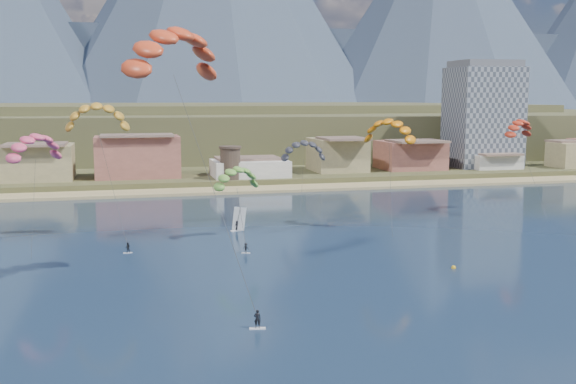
{
  "coord_description": "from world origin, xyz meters",
  "views": [
    {
      "loc": [
        -22.29,
        -57.75,
        22.97
      ],
      "look_at": [
        0.0,
        32.0,
        10.0
      ],
      "focal_mm": 42.08,
      "sensor_mm": 36.0,
      "label": 1
    }
  ],
  "objects": [
    {
      "name": "ground",
      "position": [
        0.0,
        0.0,
        0.0
      ],
      "size": [
        2400.0,
        2400.0,
        0.0
      ],
      "primitive_type": "plane",
      "color": "#0D1E32",
      "rests_on": "ground"
    },
    {
      "name": "beach",
      "position": [
        0.0,
        106.0,
        0.25
      ],
      "size": [
        2200.0,
        12.0,
        0.9
      ],
      "color": "tan",
      "rests_on": "ground"
    },
    {
      "name": "land",
      "position": [
        0.0,
        560.0,
        0.0
      ],
      "size": [
        2200.0,
        900.0,
        4.0
      ],
      "color": "brown",
      "rests_on": "ground"
    },
    {
      "name": "foothills",
      "position": [
        22.39,
        232.47,
        9.08
      ],
      "size": [
        940.0,
        210.0,
        18.0
      ],
      "color": "brown",
      "rests_on": "ground"
    },
    {
      "name": "town",
      "position": [
        -40.0,
        122.0,
        8.0
      ],
      "size": [
        400.0,
        24.0,
        12.0
      ],
      "color": "silver",
      "rests_on": "ground"
    },
    {
      "name": "apartment_tower",
      "position": [
        85.0,
        128.0,
        17.82
      ],
      "size": [
        20.0,
        16.0,
        32.0
      ],
      "color": "gray",
      "rests_on": "ground"
    },
    {
      "name": "watchtower",
      "position": [
        5.0,
        114.0,
        6.37
      ],
      "size": [
        5.82,
        5.82,
        8.6
      ],
      "color": "#47382D",
      "rests_on": "ground"
    },
    {
      "name": "kitesurfer_red",
      "position": [
        -16.11,
        21.81,
        28.89
      ],
      "size": [
        14.36,
        22.65,
        33.79
      ],
      "color": "silver",
      "rests_on": "ground"
    },
    {
      "name": "kitesurfer_yellow",
      "position": [
        -25.76,
        54.02,
        20.54
      ],
      "size": [
        10.56,
        13.22,
        23.94
      ],
      "color": "silver",
      "rests_on": "ground"
    },
    {
      "name": "kitesurfer_green",
      "position": [
        -4.37,
        48.49,
        10.67
      ],
      "size": [
        8.98,
        13.4,
        14.2
      ],
      "color": "silver",
      "rests_on": "ground"
    },
    {
      "name": "distant_kite_pink",
      "position": [
        -34.84,
        49.62,
        16.23
      ],
      "size": [
        9.24,
        9.37,
        19.31
      ],
      "color": "#262626",
      "rests_on": "ground"
    },
    {
      "name": "distant_kite_dark",
      "position": [
        14.99,
        78.76,
        12.63
      ],
      "size": [
        9.97,
        6.0,
        16.12
      ],
      "color": "#262626",
      "rests_on": "ground"
    },
    {
      "name": "distant_kite_orange",
      "position": [
        22.86,
        51.43,
        17.93
      ],
      "size": [
        9.3,
        9.75,
        20.96
      ],
      "color": "#262626",
      "rests_on": "ground"
    },
    {
      "name": "distant_kite_red",
      "position": [
        54.28,
        61.04,
        17.53
      ],
      "size": [
        8.55,
        7.39,
        20.17
      ],
      "color": "#262626",
      "rests_on": "ground"
    },
    {
      "name": "windsurfer",
      "position": [
        -2.98,
        56.16,
        1.3
      ],
      "size": [
        2.39,
        2.62,
        4.11
      ],
      "color": "silver",
      "rests_on": "ground"
    },
    {
      "name": "buoy",
      "position": [
        20.98,
        23.27,
        0.11
      ],
      "size": [
        0.62,
        0.62,
        0.62
      ],
      "color": "gold",
      "rests_on": "ground"
    }
  ]
}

